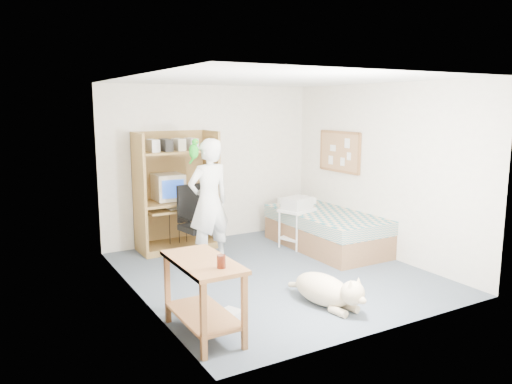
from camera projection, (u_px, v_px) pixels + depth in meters
floor at (275, 273)px, 6.60m from camera, size 4.00×4.00×0.00m
wall_back at (210, 164)px, 8.10m from camera, size 3.60×0.02×2.50m
wall_right at (380, 170)px, 7.27m from camera, size 0.02×4.00×2.50m
wall_left at (137, 191)px, 5.51m from camera, size 0.02×4.00×2.50m
ceiling at (276, 80)px, 6.17m from camera, size 3.60×4.00×0.02m
computer_hutch at (176, 196)px, 7.61m from camera, size 1.20×0.63×1.80m
bed at (325, 229)px, 7.72m from camera, size 1.02×2.02×0.66m
side_desk at (203, 286)px, 4.73m from camera, size 0.50×1.00×0.75m
corkboard at (340, 152)px, 7.99m from camera, size 0.04×0.94×0.66m
office_chair at (197, 233)px, 7.17m from camera, size 0.59×0.59×1.05m
person at (209, 202)px, 6.85m from camera, size 0.69×0.50×1.75m
parrot at (194, 150)px, 6.64m from camera, size 0.13×0.23×0.35m
dog at (327, 290)px, 5.48m from camera, size 0.49×1.12×0.42m
printer_cart at (297, 222)px, 7.75m from camera, size 0.60×0.54×0.60m
printer at (297, 203)px, 7.70m from camera, size 0.50×0.43×0.18m
crt_monitor at (168, 187)px, 7.53m from camera, size 0.43×0.45×0.40m
keyboard at (182, 207)px, 7.51m from camera, size 0.46×0.19×0.03m
pencil_cup at (200, 195)px, 7.71m from camera, size 0.08×0.08×0.12m
drink_glass at (221, 262)px, 4.45m from camera, size 0.08×0.08×0.12m
floor_box_a at (221, 323)px, 4.95m from camera, size 0.29×0.26×0.10m
floor_box_b at (231, 314)px, 5.19m from camera, size 0.25×0.27×0.08m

